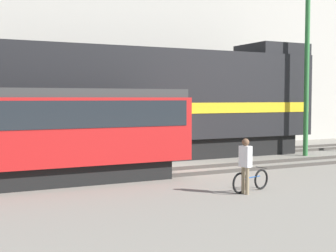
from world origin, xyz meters
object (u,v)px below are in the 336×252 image
person (245,160)px  utility_pole_center (307,60)px  bicycle (251,181)px  streetcar (26,130)px  freight_locomotive (111,103)px

person → utility_pole_center: bearing=38.1°
bicycle → streetcar: bearing=146.2°
bicycle → utility_pole_center: size_ratio=0.17×
streetcar → freight_locomotive: bearing=44.4°
utility_pole_center → streetcar: bearing=-171.2°
utility_pole_center → bicycle: bearing=-141.7°
streetcar → person: 7.27m
streetcar → bicycle: (6.15, -4.12, -1.53)m
freight_locomotive → streetcar: freight_locomotive is taller
freight_locomotive → person: (1.30, -8.73, -1.67)m
freight_locomotive → streetcar: (-4.46, -4.36, -0.85)m
streetcar → person: size_ratio=6.56×
person → utility_pole_center: 11.28m
freight_locomotive → utility_pole_center: (9.66, -2.18, 2.14)m
streetcar → person: bearing=-37.2°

